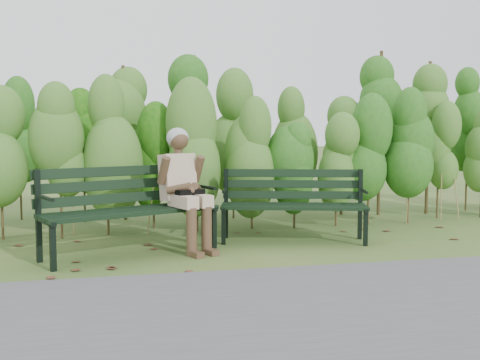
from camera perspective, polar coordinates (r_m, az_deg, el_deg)
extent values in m
plane|color=#345923|center=(6.33, 0.70, -7.05)|extent=(80.00, 80.00, 0.00)
cube|color=#474749|center=(4.29, 7.64, -12.94)|extent=(60.00, 2.50, 0.01)
cylinder|color=#47381E|center=(7.50, -22.72, -2.45)|extent=(0.03, 0.03, 0.80)
ellipsoid|color=#265F1B|center=(7.45, -22.89, 2.44)|extent=(0.64, 0.64, 1.44)
cylinder|color=#47381E|center=(7.41, -18.06, -2.38)|extent=(0.03, 0.03, 0.80)
ellipsoid|color=#265F1B|center=(7.36, -18.20, 2.56)|extent=(0.64, 0.64, 1.44)
cylinder|color=#47381E|center=(7.38, -13.33, -2.30)|extent=(0.03, 0.03, 0.80)
ellipsoid|color=#265F1B|center=(7.33, -13.43, 2.67)|extent=(0.64, 0.64, 1.44)
cylinder|color=#47381E|center=(7.40, -8.58, -2.21)|extent=(0.03, 0.03, 0.80)
ellipsoid|color=#265F1B|center=(7.34, -8.64, 2.75)|extent=(0.64, 0.64, 1.44)
cylinder|color=#47381E|center=(7.46, -3.89, -2.10)|extent=(0.03, 0.03, 0.80)
ellipsoid|color=#265F1B|center=(7.41, -3.92, 2.82)|extent=(0.64, 0.64, 1.44)
cylinder|color=#47381E|center=(7.58, 0.69, -1.98)|extent=(0.03, 0.03, 0.80)
ellipsoid|color=#265F1B|center=(7.53, 0.70, 2.86)|extent=(0.64, 0.64, 1.44)
cylinder|color=#47381E|center=(7.74, 5.11, -1.85)|extent=(0.03, 0.03, 0.80)
ellipsoid|color=#265F1B|center=(7.69, 5.14, 2.89)|extent=(0.64, 0.64, 1.44)
cylinder|color=#47381E|center=(7.95, 9.31, -1.72)|extent=(0.03, 0.03, 0.80)
ellipsoid|color=#265F1B|center=(7.90, 9.38, 2.90)|extent=(0.64, 0.64, 1.44)
cylinder|color=#47381E|center=(8.20, 13.29, -1.59)|extent=(0.03, 0.03, 0.80)
ellipsoid|color=#265F1B|center=(8.15, 13.38, 2.89)|extent=(0.64, 0.64, 1.44)
cylinder|color=#47381E|center=(8.48, 17.01, -1.45)|extent=(0.03, 0.03, 0.80)
ellipsoid|color=#265F1B|center=(8.43, 17.12, 2.87)|extent=(0.64, 0.64, 1.44)
cylinder|color=#47381E|center=(8.80, 20.48, -1.33)|extent=(0.03, 0.03, 0.80)
ellipsoid|color=#265F1B|center=(8.75, 20.61, 2.84)|extent=(0.64, 0.64, 1.44)
cylinder|color=#47381E|center=(8.45, -21.14, -0.57)|extent=(0.04, 0.04, 1.10)
ellipsoid|color=#14510B|center=(8.42, -21.33, 5.40)|extent=(0.70, 0.70, 1.98)
cylinder|color=#47381E|center=(8.37, -15.94, -0.48)|extent=(0.04, 0.04, 1.10)
ellipsoid|color=#14510B|center=(8.34, -16.08, 5.56)|extent=(0.70, 0.70, 1.98)
cylinder|color=#47381E|center=(8.36, -10.68, -0.38)|extent=(0.04, 0.04, 1.10)
ellipsoid|color=#14510B|center=(8.33, -10.78, 5.66)|extent=(0.70, 0.70, 1.98)
cylinder|color=#47381E|center=(8.42, -5.45, -0.27)|extent=(0.04, 0.04, 1.10)
ellipsoid|color=#14510B|center=(8.39, -5.50, 5.72)|extent=(0.70, 0.70, 1.98)
cylinder|color=#47381E|center=(8.55, -0.34, -0.17)|extent=(0.04, 0.04, 1.10)
ellipsoid|color=#14510B|center=(8.52, -0.34, 5.74)|extent=(0.70, 0.70, 1.98)
cylinder|color=#47381E|center=(8.75, 4.59, -0.07)|extent=(0.04, 0.04, 1.10)
ellipsoid|color=#14510B|center=(8.71, 4.63, 5.70)|extent=(0.70, 0.70, 1.98)
cylinder|color=#47381E|center=(9.00, 9.26, 0.02)|extent=(0.04, 0.04, 1.10)
ellipsoid|color=#14510B|center=(8.97, 9.34, 5.63)|extent=(0.70, 0.70, 1.98)
cylinder|color=#47381E|center=(9.31, 13.65, 0.11)|extent=(0.04, 0.04, 1.10)
ellipsoid|color=#14510B|center=(9.28, 13.77, 5.53)|extent=(0.70, 0.70, 1.98)
cylinder|color=#47381E|center=(9.68, 17.74, 0.20)|extent=(0.04, 0.04, 1.10)
ellipsoid|color=#14510B|center=(9.65, 17.88, 5.41)|extent=(0.70, 0.70, 1.98)
cylinder|color=#47381E|center=(10.09, 21.51, 0.27)|extent=(0.04, 0.04, 1.10)
ellipsoid|color=#14510B|center=(10.06, 21.67, 5.27)|extent=(0.70, 0.70, 1.98)
cube|color=brown|center=(5.73, -7.53, -8.34)|extent=(0.11, 0.11, 0.01)
cube|color=brown|center=(6.36, 19.40, -7.26)|extent=(0.10, 0.11, 0.01)
cube|color=brown|center=(7.24, 8.86, -5.56)|extent=(0.11, 0.11, 0.01)
cube|color=brown|center=(6.33, 15.39, -7.21)|extent=(0.09, 0.11, 0.01)
cube|color=brown|center=(7.15, -5.51, -5.65)|extent=(0.10, 0.11, 0.01)
cube|color=brown|center=(5.93, 3.32, -7.86)|extent=(0.11, 0.10, 0.01)
cube|color=brown|center=(7.11, -5.66, -5.71)|extent=(0.11, 0.11, 0.01)
cube|color=brown|center=(6.85, -3.52, -6.10)|extent=(0.09, 0.10, 0.01)
cube|color=brown|center=(6.64, 22.04, -6.82)|extent=(0.11, 0.11, 0.01)
cube|color=brown|center=(5.29, 5.44, -9.45)|extent=(0.08, 0.10, 0.01)
cube|color=brown|center=(7.60, 7.90, -5.04)|extent=(0.07, 0.09, 0.01)
cube|color=brown|center=(6.64, -8.62, -6.51)|extent=(0.10, 0.09, 0.01)
cube|color=brown|center=(6.31, -19.01, -7.34)|extent=(0.10, 0.11, 0.01)
cube|color=brown|center=(5.84, -0.55, -8.04)|extent=(0.10, 0.11, 0.01)
cube|color=brown|center=(6.95, -9.15, -6.00)|extent=(0.11, 0.11, 0.01)
cube|color=brown|center=(6.20, -4.07, -7.30)|extent=(0.11, 0.10, 0.01)
cube|color=brown|center=(5.71, -18.92, -8.62)|extent=(0.11, 0.11, 0.01)
cube|color=brown|center=(5.88, 12.19, -8.07)|extent=(0.10, 0.08, 0.01)
cube|color=brown|center=(6.59, -19.16, -6.82)|extent=(0.11, 0.10, 0.01)
cube|color=brown|center=(5.97, 19.02, -8.04)|extent=(0.08, 0.10, 0.01)
cube|color=brown|center=(6.96, -18.75, -6.19)|extent=(0.11, 0.11, 0.01)
cube|color=brown|center=(7.02, -15.38, -6.00)|extent=(0.11, 0.11, 0.01)
cube|color=brown|center=(6.96, -4.74, -5.94)|extent=(0.11, 0.09, 0.01)
cube|color=brown|center=(6.13, 8.34, -7.47)|extent=(0.11, 0.09, 0.01)
cube|color=black|center=(5.89, -10.17, -3.38)|extent=(1.78, 0.84, 0.04)
cube|color=black|center=(6.01, -10.70, -3.22)|extent=(1.78, 0.84, 0.04)
cube|color=black|center=(6.13, -11.22, -3.07)|extent=(1.78, 0.84, 0.04)
cube|color=black|center=(6.25, -11.71, -2.93)|extent=(1.78, 0.84, 0.04)
cube|color=black|center=(6.32, -12.08, -1.79)|extent=(1.76, 0.79, 0.11)
cube|color=black|center=(6.32, -12.16, -0.45)|extent=(1.76, 0.79, 0.11)
cube|color=black|center=(6.32, -12.24, 0.88)|extent=(1.76, 0.79, 0.11)
cube|color=black|center=(5.60, -18.48, -6.44)|extent=(0.07, 0.07, 0.47)
cube|color=black|center=(5.99, -19.81, -3.46)|extent=(0.07, 0.07, 0.94)
cube|color=black|center=(5.76, -19.15, -3.98)|extent=(0.25, 0.50, 0.04)
cylinder|color=black|center=(5.68, -19.07, -1.75)|extent=(0.19, 0.38, 0.04)
cube|color=black|center=(6.35, -2.69, -4.85)|extent=(0.07, 0.07, 0.47)
cube|color=black|center=(6.69, -4.79, -2.31)|extent=(0.07, 0.07, 0.94)
cube|color=black|center=(6.49, -3.70, -2.72)|extent=(0.25, 0.50, 0.04)
cylinder|color=black|center=(6.42, -3.47, -0.73)|extent=(0.19, 0.38, 0.04)
cube|color=black|center=(6.52, 5.53, -2.88)|extent=(1.68, 0.56, 0.04)
cube|color=black|center=(6.64, 5.48, -2.74)|extent=(1.68, 0.56, 0.04)
cube|color=black|center=(6.76, 5.44, -2.60)|extent=(1.68, 0.56, 0.04)
cube|color=black|center=(6.88, 5.39, -2.47)|extent=(1.68, 0.56, 0.04)
cube|color=black|center=(6.95, 5.37, -1.52)|extent=(1.67, 0.51, 0.10)
cube|color=black|center=(6.95, 5.37, -0.41)|extent=(1.67, 0.51, 0.10)
cube|color=black|center=(6.95, 5.38, 0.69)|extent=(1.67, 0.51, 0.10)
cube|color=black|center=(6.56, -1.68, -4.72)|extent=(0.06, 0.06, 0.43)
cube|color=black|center=(6.93, -1.42, -2.40)|extent=(0.06, 0.06, 0.86)
cube|color=black|center=(6.71, -1.56, -2.80)|extent=(0.17, 0.47, 0.04)
cylinder|color=black|center=(6.64, -1.60, -1.06)|extent=(0.13, 0.35, 0.03)
cube|color=black|center=(6.63, 12.64, -4.72)|extent=(0.06, 0.06, 0.43)
cube|color=black|center=(7.00, 12.11, -2.43)|extent=(0.06, 0.06, 0.86)
cube|color=black|center=(6.79, 12.40, -2.83)|extent=(0.17, 0.47, 0.04)
cylinder|color=black|center=(6.72, 12.50, -1.11)|extent=(0.13, 0.35, 0.03)
cube|color=tan|center=(6.09, -5.81, -2.16)|extent=(0.30, 0.46, 0.14)
cube|color=tan|center=(6.18, -4.30, -2.04)|extent=(0.30, 0.46, 0.14)
cylinder|color=#4F3824|center=(5.98, -4.94, -5.27)|extent=(0.15, 0.15, 0.51)
cylinder|color=#4F3824|center=(6.08, -3.42, -5.10)|extent=(0.15, 0.15, 0.51)
cube|color=#4F3824|center=(5.96, -4.52, -7.52)|extent=(0.17, 0.23, 0.06)
cube|color=#4F3824|center=(6.05, -2.99, -7.31)|extent=(0.17, 0.23, 0.06)
cube|color=tan|center=(6.35, -6.35, 0.30)|extent=(0.45, 0.39, 0.54)
cylinder|color=#4F3824|center=(6.32, -6.28, 2.82)|extent=(0.09, 0.09, 0.10)
sphere|color=#4F3824|center=(6.31, -6.25, 4.05)|extent=(0.22, 0.22, 0.22)
ellipsoid|color=gray|center=(6.33, -6.36, 4.28)|extent=(0.25, 0.24, 0.23)
cylinder|color=#4F3824|center=(6.17, -7.75, 0.97)|extent=(0.17, 0.24, 0.32)
cylinder|color=#4F3824|center=(6.38, -4.28, 1.13)|extent=(0.17, 0.24, 0.32)
cylinder|color=#4F3824|center=(6.12, -6.23, -0.86)|extent=(0.29, 0.21, 0.14)
cylinder|color=#4F3824|center=(6.23, -4.48, -0.74)|extent=(0.15, 0.29, 0.14)
sphere|color=#4F3824|center=(6.12, -5.05, -1.04)|extent=(0.11, 0.11, 0.11)
cube|color=black|center=(6.14, -5.10, -1.71)|extent=(0.34, 0.24, 0.17)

